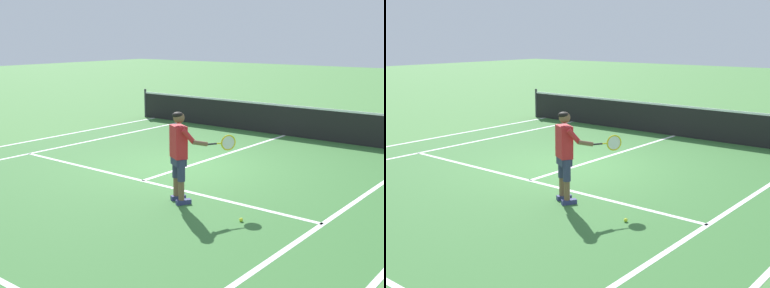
{
  "view_description": "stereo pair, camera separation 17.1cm",
  "coord_description": "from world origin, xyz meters",
  "views": [
    {
      "loc": [
        7.3,
        -9.09,
        3.07
      ],
      "look_at": [
        1.52,
        -1.74,
        1.05
      ],
      "focal_mm": 47.34,
      "sensor_mm": 36.0,
      "label": 1
    },
    {
      "loc": [
        7.43,
        -8.98,
        3.07
      ],
      "look_at": [
        1.52,
        -1.74,
        1.05
      ],
      "focal_mm": 47.34,
      "sensor_mm": 36.0,
      "label": 2
    }
  ],
  "objects": [
    {
      "name": "ground_plane",
      "position": [
        0.0,
        0.0,
        0.0
      ],
      "size": [
        80.0,
        80.0,
        0.0
      ],
      "primitive_type": "plane",
      "color": "#477F3D"
    },
    {
      "name": "court_inner_surface",
      "position": [
        0.0,
        -0.54,
        0.0
      ],
      "size": [
        10.98,
        11.21,
        0.0
      ],
      "primitive_type": "cube",
      "color": "#387033",
      "rests_on": "ground"
    },
    {
      "name": "line_service",
      "position": [
        0.0,
        -1.53,
        0.0
      ],
      "size": [
        8.23,
        0.1,
        0.01
      ],
      "primitive_type": "cube",
      "color": "white",
      "rests_on": "ground"
    },
    {
      "name": "line_centre_service",
      "position": [
        0.0,
        1.67,
        0.0
      ],
      "size": [
        0.1,
        6.4,
        0.01
      ],
      "primitive_type": "cube",
      "color": "white",
      "rests_on": "ground"
    },
    {
      "name": "line_singles_left",
      "position": [
        -4.12,
        -0.54,
        0.0
      ],
      "size": [
        0.1,
        10.81,
        0.01
      ],
      "primitive_type": "cube",
      "color": "white",
      "rests_on": "ground"
    },
    {
      "name": "line_singles_right",
      "position": [
        4.12,
        -0.54,
        0.0
      ],
      "size": [
        0.1,
        10.81,
        0.01
      ],
      "primitive_type": "cube",
      "color": "white",
      "rests_on": "ground"
    },
    {
      "name": "line_doubles_left",
      "position": [
        -5.49,
        -0.54,
        0.0
      ],
      "size": [
        0.1,
        10.81,
        0.01
      ],
      "primitive_type": "cube",
      "color": "white",
      "rests_on": "ground"
    },
    {
      "name": "tennis_net",
      "position": [
        0.0,
        4.87,
        0.5
      ],
      "size": [
        11.96,
        0.08,
        1.07
      ],
      "color": "#333338",
      "rests_on": "ground"
    },
    {
      "name": "tennis_player",
      "position": [
        1.54,
        -2.12,
        0.99
      ],
      "size": [
        1.05,
        0.9,
        1.71
      ],
      "color": "navy",
      "rests_on": "ground"
    },
    {
      "name": "tennis_ball_near_feet",
      "position": [
        2.99,
        -2.27,
        0.03
      ],
      "size": [
        0.07,
        0.07,
        0.07
      ],
      "primitive_type": "sphere",
      "color": "#CCE02D",
      "rests_on": "ground"
    }
  ]
}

